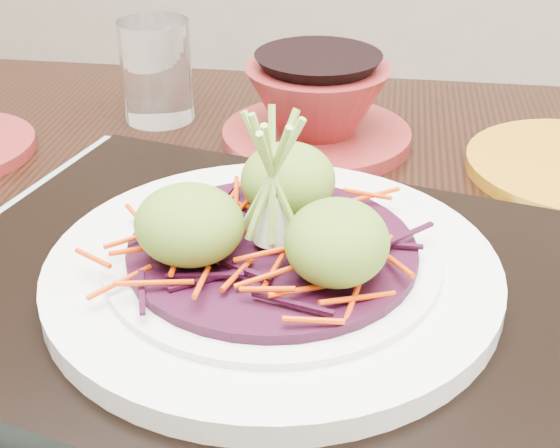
% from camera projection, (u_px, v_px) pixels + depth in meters
% --- Properties ---
extents(dining_table, '(1.32, 0.94, 0.79)m').
position_uv_depth(dining_table, '(251.00, 399.00, 0.57)').
color(dining_table, black).
rests_on(dining_table, ground).
extents(placemat, '(0.54, 0.45, 0.00)m').
position_uv_depth(placemat, '(273.00, 310.00, 0.49)').
color(placemat, '#87AE9A').
rests_on(placemat, dining_table).
extents(serving_tray, '(0.47, 0.38, 0.02)m').
position_uv_depth(serving_tray, '(273.00, 294.00, 0.48)').
color(serving_tray, black).
rests_on(serving_tray, placemat).
extents(white_plate, '(0.28, 0.28, 0.02)m').
position_uv_depth(white_plate, '(273.00, 269.00, 0.47)').
color(white_plate, silver).
rests_on(white_plate, serving_tray).
extents(cabbage_bed, '(0.17, 0.17, 0.01)m').
position_uv_depth(cabbage_bed, '(272.00, 250.00, 0.47)').
color(cabbage_bed, '#340A21').
rests_on(cabbage_bed, white_plate).
extents(carrot_julienne, '(0.21, 0.21, 0.01)m').
position_uv_depth(carrot_julienne, '(272.00, 238.00, 0.46)').
color(carrot_julienne, '#D43803').
rests_on(carrot_julienne, cabbage_bed).
extents(guacamole_scoops, '(0.15, 0.13, 0.05)m').
position_uv_depth(guacamole_scoops, '(272.00, 215.00, 0.46)').
color(guacamole_scoops, olive).
rests_on(guacamole_scoops, cabbage_bed).
extents(scallion_garnish, '(0.06, 0.06, 0.10)m').
position_uv_depth(scallion_garnish, '(272.00, 182.00, 0.45)').
color(scallion_garnish, '#87B448').
rests_on(scallion_garnish, cabbage_bed).
extents(water_glass, '(0.08, 0.08, 0.10)m').
position_uv_depth(water_glass, '(157.00, 71.00, 0.75)').
color(water_glass, white).
rests_on(water_glass, dining_table).
extents(terracotta_bowl_set, '(0.20, 0.20, 0.07)m').
position_uv_depth(terracotta_bowl_set, '(317.00, 110.00, 0.70)').
color(terracotta_bowl_set, maroon).
rests_on(terracotta_bowl_set, dining_table).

